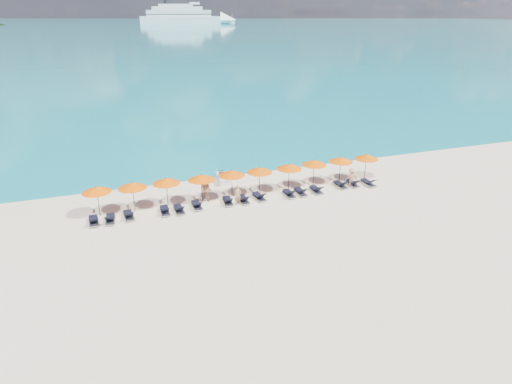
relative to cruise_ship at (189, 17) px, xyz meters
name	(u,v)px	position (x,y,z in m)	size (l,w,h in m)	color
ground	(270,224)	(-103.31, -541.90, -8.51)	(1400.00, 1400.00, 0.00)	beige
sea	(101,23)	(-103.31, 118.10, -8.50)	(1600.00, 1300.00, 0.01)	#1FA9B2
cruise_ship	(189,17)	(0.00, 0.00, 0.00)	(118.29, 48.23, 32.69)	white
sailboat_near	(200,23)	(16.92, 17.14, -7.55)	(5.10, 1.70, 9.36)	white
sailboat_far	(232,22)	(67.16, 40.36, -7.31)	(6.37, 2.12, 11.67)	white
jetski	(222,178)	(-104.31, -533.10, -8.17)	(1.04, 2.35, 0.82)	silver
beachgoer_a	(238,195)	(-104.44, -537.98, -7.74)	(0.56, 0.37, 1.53)	tan
beachgoer_b	(206,190)	(-106.60, -536.70, -7.59)	(0.89, 0.52, 1.84)	tan
beachgoer_c	(351,178)	(-94.47, -537.72, -7.71)	(1.03, 0.48, 1.59)	tan
umbrella_0	(96,189)	(-114.37, -536.54, -6.49)	(2.10, 2.10, 2.28)	black
umbrella_1	(132,185)	(-111.94, -536.58, -6.49)	(2.10, 2.10, 2.28)	black
umbrella_2	(166,181)	(-109.50, -536.49, -6.49)	(2.10, 2.10, 2.28)	black
umbrella_3	(201,177)	(-106.89, -536.64, -6.49)	(2.10, 2.10, 2.28)	black
umbrella_4	(232,173)	(-104.46, -536.51, -6.49)	(2.10, 2.10, 2.28)	black
umbrella_5	(259,170)	(-102.19, -536.55, -6.49)	(2.10, 2.10, 2.28)	black
umbrella_6	(289,166)	(-99.65, -536.59, -6.49)	(2.10, 2.10, 2.28)	black
umbrella_7	(314,162)	(-97.30, -536.39, -6.49)	(2.10, 2.10, 2.28)	black
umbrella_8	(341,159)	(-94.82, -536.42, -6.49)	(2.10, 2.10, 2.28)	black
umbrella_9	(367,157)	(-92.36, -536.51, -6.49)	(2.10, 2.10, 2.28)	black
lounger_0	(94,221)	(-114.80, -537.77, -8.27)	(0.70, 1.73, 0.66)	silver
lounger_1	(110,219)	(-113.72, -537.88, -8.27)	(0.76, 1.75, 0.66)	silver
lounger_2	(129,215)	(-112.45, -537.69, -8.27)	(0.76, 1.75, 0.66)	silver
lounger_3	(165,210)	(-109.93, -537.76, -8.27)	(0.68, 1.72, 0.66)	silver
lounger_4	(179,209)	(-108.91, -537.89, -8.27)	(0.67, 1.72, 0.66)	silver
lounger_5	(197,205)	(-107.53, -537.60, -8.27)	(0.62, 1.70, 0.66)	silver
lounger_6	(228,201)	(-105.15, -537.64, -8.27)	(0.79, 1.75, 0.66)	silver
lounger_7	(243,199)	(-103.92, -537.74, -8.27)	(0.63, 1.70, 0.66)	silver
lounger_8	(259,196)	(-102.61, -537.65, -8.27)	(0.78, 1.75, 0.66)	silver
lounger_9	(289,193)	(-100.17, -537.87, -8.27)	(0.65, 1.71, 0.66)	silver
lounger_10	(301,192)	(-99.15, -537.86, -8.27)	(0.63, 1.70, 0.66)	silver
lounger_11	(316,190)	(-97.77, -537.88, -8.27)	(0.66, 1.71, 0.66)	silver
lounger_12	(340,185)	(-95.36, -537.58, -8.27)	(0.69, 1.73, 0.66)	silver
lounger_13	(352,183)	(-94.25, -537.61, -8.27)	(0.64, 1.71, 0.66)	silver
lounger_14	(368,182)	(-92.93, -537.94, -8.27)	(0.72, 1.73, 0.66)	silver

